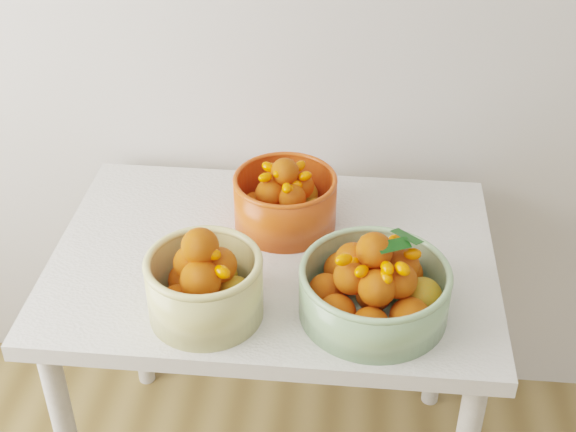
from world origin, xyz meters
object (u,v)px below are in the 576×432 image
(bowl_cream, at_px, (205,284))
(bowl_orange, at_px, (285,200))
(table, at_px, (274,286))
(bowl_green, at_px, (375,287))

(bowl_cream, bearing_deg, bowl_orange, 68.75)
(table, distance_m, bowl_cream, 0.30)
(bowl_cream, bearing_deg, table, 61.72)
(bowl_green, relative_size, bowl_orange, 1.20)
(bowl_cream, xyz_separation_m, bowl_green, (0.34, 0.03, -0.01))
(bowl_cream, bearing_deg, bowl_green, 5.83)
(bowl_orange, bearing_deg, bowl_green, -54.49)
(bowl_green, bearing_deg, bowl_orange, 125.51)
(bowl_cream, height_order, bowl_orange, bowl_cream)
(table, relative_size, bowl_cream, 3.46)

